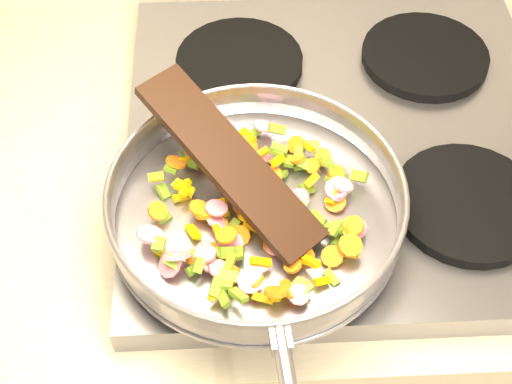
{
  "coord_description": "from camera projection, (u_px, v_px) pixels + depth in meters",
  "views": [
    {
      "loc": [
        -0.85,
        0.99,
        1.66
      ],
      "look_at": [
        -0.83,
        1.51,
        1.01
      ],
      "focal_mm": 50.0,
      "sensor_mm": 36.0,
      "label": 1
    }
  ],
  "objects": [
    {
      "name": "grate_br",
      "position": [
        425.0,
        56.0,
        1.07
      ],
      "size": [
        0.19,
        0.19,
        0.02
      ],
      "primitive_type": "cylinder",
      "color": "black",
      "rests_on": "cooktop"
    },
    {
      "name": "cooktop",
      "position": [
        342.0,
        140.0,
        1.0
      ],
      "size": [
        0.6,
        0.6,
        0.04
      ],
      "primitive_type": "cube",
      "color": "#939399",
      "rests_on": "counter_top"
    },
    {
      "name": "vegetable_heap",
      "position": [
        257.0,
        205.0,
        0.86
      ],
      "size": [
        0.29,
        0.29,
        0.05
      ],
      "color": "orange",
      "rests_on": "saute_pan"
    },
    {
      "name": "saute_pan",
      "position": [
        256.0,
        203.0,
        0.85
      ],
      "size": [
        0.4,
        0.57,
        0.06
      ],
      "rotation": [
        0.0,
        0.0,
        0.09
      ],
      "color": "#9E9EA5",
      "rests_on": "grate_fl"
    },
    {
      "name": "grate_fl",
      "position": [
        247.0,
        212.0,
        0.89
      ],
      "size": [
        0.19,
        0.19,
        0.02
      ],
      "primitive_type": "cylinder",
      "color": "black",
      "rests_on": "cooktop"
    },
    {
      "name": "grate_fr",
      "position": [
        468.0,
        203.0,
        0.9
      ],
      "size": [
        0.19,
        0.19,
        0.02
      ],
      "primitive_type": "cylinder",
      "color": "black",
      "rests_on": "cooktop"
    },
    {
      "name": "grate_bl",
      "position": [
        239.0,
        62.0,
        1.06
      ],
      "size": [
        0.19,
        0.19,
        0.02
      ],
      "primitive_type": "cylinder",
      "color": "black",
      "rests_on": "cooktop"
    },
    {
      "name": "wooden_spatula",
      "position": [
        230.0,
        161.0,
        0.85
      ],
      "size": [
        0.23,
        0.25,
        0.09
      ],
      "primitive_type": "cube",
      "rotation": [
        0.0,
        -0.29,
        2.27
      ],
      "color": "black",
      "rests_on": "saute_pan"
    }
  ]
}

